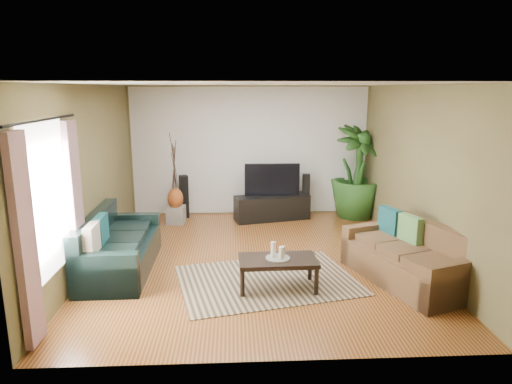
{
  "coord_description": "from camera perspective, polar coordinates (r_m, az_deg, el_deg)",
  "views": [
    {
      "loc": [
        -0.35,
        -6.77,
        2.64
      ],
      "look_at": [
        0.0,
        0.2,
        1.05
      ],
      "focal_mm": 32.0,
      "sensor_mm": 36.0,
      "label": 1
    }
  ],
  "objects": [
    {
      "name": "speaker_left",
      "position": [
        9.58,
        -8.98,
        -0.57
      ],
      "size": [
        0.21,
        0.22,
        0.89
      ],
      "primitive_type": "cube",
      "rotation": [
        0.0,
        0.0,
        0.32
      ],
      "color": "black",
      "rests_on": "floor"
    },
    {
      "name": "curtain_near",
      "position": [
        5.1,
        -26.9,
        -5.58
      ],
      "size": [
        0.08,
        0.35,
        2.2
      ],
      "primitive_type": "cube",
      "color": "gray",
      "rests_on": "ground"
    },
    {
      "name": "window_pane",
      "position": [
        5.72,
        -24.64,
        -0.86
      ],
      "size": [
        0.0,
        1.8,
        1.8
      ],
      "primitive_type": "plane",
      "rotation": [
        1.57,
        0.0,
        1.57
      ],
      "color": "white",
      "rests_on": "ground"
    },
    {
      "name": "coffee_table",
      "position": [
        6.22,
        2.72,
        -10.13
      ],
      "size": [
        1.06,
        0.6,
        0.43
      ],
      "primitive_type": "cube",
      "rotation": [
        0.0,
        0.0,
        0.03
      ],
      "color": "black",
      "rests_on": "floor"
    },
    {
      "name": "candle_mid",
      "position": [
        6.08,
        3.17,
        -7.59
      ],
      "size": [
        0.07,
        0.07,
        0.16
      ],
      "primitive_type": "cylinder",
      "color": "beige",
      "rests_on": "candle_tray"
    },
    {
      "name": "curtain_rod",
      "position": [
        5.58,
        -25.02,
        8.16
      ],
      "size": [
        0.03,
        1.9,
        0.03
      ],
      "primitive_type": "cylinder",
      "rotation": [
        1.57,
        0.0,
        0.0
      ],
      "color": "black",
      "rests_on": "ground"
    },
    {
      "name": "potted_plant",
      "position": [
        9.64,
        12.54,
        2.48
      ],
      "size": [
        1.46,
        1.46,
        1.91
      ],
      "primitive_type": "imported",
      "rotation": [
        0.0,
        0.0,
        0.53
      ],
      "color": "#23511B",
      "rests_on": "floor"
    },
    {
      "name": "wall_left",
      "position": [
        7.21,
        -20.17,
        1.75
      ],
      "size": [
        0.0,
        5.5,
        5.5
      ],
      "primitive_type": "plane",
      "rotation": [
        1.57,
        0.0,
        1.57
      ],
      "color": "brown",
      "rests_on": "ground"
    },
    {
      "name": "backwall_panel",
      "position": [
        9.6,
        -0.77,
        5.12
      ],
      "size": [
        4.9,
        0.0,
        4.9
      ],
      "primitive_type": "plane",
      "rotation": [
        1.57,
        0.0,
        0.0
      ],
      "color": "white",
      "rests_on": "ground"
    },
    {
      "name": "speaker_right",
      "position": [
        9.64,
        6.25,
        -0.39
      ],
      "size": [
        0.18,
        0.2,
        0.89
      ],
      "primitive_type": "cube",
      "rotation": [
        0.0,
        0.0,
        -0.15
      ],
      "color": "black",
      "rests_on": "floor"
    },
    {
      "name": "floor",
      "position": [
        7.27,
        0.08,
        -8.45
      ],
      "size": [
        5.5,
        5.5,
        0.0
      ],
      "primitive_type": "plane",
      "color": "#945A26",
      "rests_on": "ground"
    },
    {
      "name": "tv_stand",
      "position": [
        9.35,
        2.01,
        -1.96
      ],
      "size": [
        1.58,
        0.8,
        0.51
      ],
      "primitive_type": "cube",
      "rotation": [
        0.0,
        0.0,
        0.24
      ],
      "color": "black",
      "rests_on": "floor"
    },
    {
      "name": "area_rug",
      "position": [
        6.53,
        1.44,
        -10.94
      ],
      "size": [
        2.74,
        2.21,
        0.01
      ],
      "primitive_type": "cube",
      "rotation": [
        0.0,
        0.0,
        0.23
      ],
      "color": "tan",
      "rests_on": "floor"
    },
    {
      "name": "sofa_right",
      "position": [
        6.67,
        18.15,
        -7.24
      ],
      "size": [
        1.42,
        2.05,
        0.85
      ],
      "primitive_type": "cube",
      "rotation": [
        0.0,
        0.0,
        -1.23
      ],
      "color": "brown",
      "rests_on": "floor"
    },
    {
      "name": "candle_tall",
      "position": [
        6.12,
        2.17,
        -7.18
      ],
      "size": [
        0.07,
        0.07,
        0.21
      ],
      "primitive_type": "cylinder",
      "color": "white",
      "rests_on": "candle_tray"
    },
    {
      "name": "wall_front",
      "position": [
        4.23,
        2.03,
        -4.91
      ],
      "size": [
        5.0,
        0.0,
        5.0
      ],
      "primitive_type": "plane",
      "rotation": [
        -1.57,
        0.0,
        0.0
      ],
      "color": "brown",
      "rests_on": "ground"
    },
    {
      "name": "curtain_far",
      "position": [
        6.44,
        -21.62,
        -1.45
      ],
      "size": [
        0.08,
        0.35,
        2.2
      ],
      "primitive_type": "cube",
      "color": "gray",
      "rests_on": "ground"
    },
    {
      "name": "candle_short",
      "position": [
        6.18,
        3.35,
        -7.38
      ],
      "size": [
        0.07,
        0.07,
        0.13
      ],
      "primitive_type": "cylinder",
      "color": "beige",
      "rests_on": "candle_tray"
    },
    {
      "name": "ceiling",
      "position": [
        6.78,
        0.09,
        13.35
      ],
      "size": [
        5.5,
        5.5,
        0.0
      ],
      "primitive_type": "plane",
      "rotation": [
        3.14,
        0.0,
        0.0
      ],
      "color": "white",
      "rests_on": "ground"
    },
    {
      "name": "vase",
      "position": [
        9.18,
        -10.04,
        -0.84
      ],
      "size": [
        0.31,
        0.31,
        0.44
      ],
      "primitive_type": "ellipsoid",
      "color": "#96441B",
      "rests_on": "pedestal"
    },
    {
      "name": "candle_tray",
      "position": [
        6.14,
        2.75,
        -8.23
      ],
      "size": [
        0.32,
        0.32,
        0.01
      ],
      "primitive_type": "cylinder",
      "color": "gray",
      "rests_on": "coffee_table"
    },
    {
      "name": "wall_back",
      "position": [
        9.61,
        -0.77,
        5.13
      ],
      "size": [
        5.0,
        0.0,
        5.0
      ],
      "primitive_type": "plane",
      "rotation": [
        1.57,
        0.0,
        0.0
      ],
      "color": "brown",
      "rests_on": "ground"
    },
    {
      "name": "pedestal",
      "position": [
        9.27,
        -9.96,
        -2.81
      ],
      "size": [
        0.37,
        0.37,
        0.34
      ],
      "primitive_type": "cube",
      "rotation": [
        0.0,
        0.0,
        -0.09
      ],
      "color": "gray",
      "rests_on": "floor"
    },
    {
      "name": "side_table",
      "position": [
        8.17,
        -14.02,
        -4.66
      ],
      "size": [
        0.53,
        0.53,
        0.48
      ],
      "primitive_type": "cube",
      "rotation": [
        0.0,
        0.0,
        0.21
      ],
      "color": "#955631",
      "rests_on": "floor"
    },
    {
      "name": "wall_right",
      "position": [
        7.46,
        19.66,
        2.12
      ],
      "size": [
        0.0,
        5.5,
        5.5
      ],
      "primitive_type": "plane",
      "rotation": [
        1.57,
        0.0,
        -1.57
      ],
      "color": "brown",
      "rests_on": "ground"
    },
    {
      "name": "sofa_left",
      "position": [
        7.04,
        -16.62,
        -6.05
      ],
      "size": [
        0.91,
        2.06,
        0.85
      ],
      "primitive_type": "cube",
      "rotation": [
        0.0,
        0.0,
        1.58
      ],
      "color": "black",
      "rests_on": "floor"
    },
    {
      "name": "television",
      "position": [
        9.24,
        2.03,
        1.57
      ],
      "size": [
        1.11,
        0.06,
        0.66
      ],
      "primitive_type": "cube",
      "color": "black",
      "rests_on": "tv_stand"
    },
    {
      "name": "plant_pot",
      "position": [
        9.82,
        12.31,
        -2.23
      ],
      "size": [
        0.35,
        0.35,
        0.27
      ],
      "primitive_type": "cylinder",
      "color": "black",
      "rests_on": "floor"
    }
  ]
}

